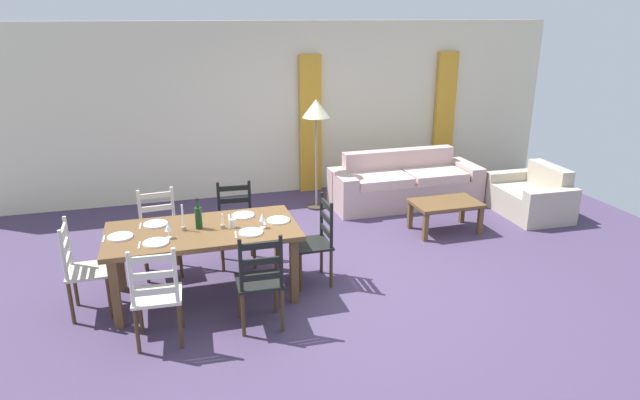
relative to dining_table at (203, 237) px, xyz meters
name	(u,v)px	position (x,y,z in m)	size (l,w,h in m)	color
ground_plane	(337,278)	(1.43, 0.02, -0.67)	(9.60, 9.60, 0.02)	#443654
wall_far	(273,110)	(1.43, 3.32, 0.69)	(9.60, 0.16, 2.70)	beige
curtain_panel_left	(310,125)	(2.00, 3.18, 0.44)	(0.35, 0.08, 2.20)	gold
curtain_panel_right	(444,117)	(4.40, 3.18, 0.44)	(0.35, 0.08, 2.20)	gold
dining_table	(203,237)	(0.00, 0.00, 0.00)	(1.90, 0.96, 0.75)	brown
dining_chair_near_left	(157,296)	(-0.47, -0.77, -0.19)	(0.44, 0.42, 0.96)	beige
dining_chair_near_right	(260,281)	(0.44, -0.75, -0.19)	(0.43, 0.41, 0.96)	black
dining_chair_far_left	(160,233)	(-0.43, 0.71, -0.19)	(0.45, 0.43, 0.96)	beige
dining_chair_far_right	(236,224)	(0.43, 0.74, -0.19)	(0.45, 0.43, 0.96)	black
dining_chair_head_west	(82,269)	(-1.15, -0.02, -0.19)	(0.41, 0.43, 0.96)	beige
dining_chair_head_east	(316,241)	(1.18, 0.00, -0.19)	(0.40, 0.42, 0.96)	black
dinner_plate_near_left	(156,243)	(-0.45, -0.25, 0.10)	(0.24, 0.24, 0.02)	white
fork_near_left	(139,245)	(-0.60, -0.25, 0.09)	(0.02, 0.17, 0.01)	silver
dinner_plate_near_right	(251,232)	(0.45, -0.25, 0.10)	(0.24, 0.24, 0.02)	white
fork_near_right	(236,235)	(0.30, -0.25, 0.09)	(0.02, 0.17, 0.01)	silver
dinner_plate_far_left	(156,224)	(-0.45, 0.25, 0.10)	(0.24, 0.24, 0.02)	white
fork_far_left	(140,226)	(-0.60, 0.25, 0.09)	(0.02, 0.17, 0.01)	silver
dinner_plate_far_right	(243,215)	(0.45, 0.25, 0.10)	(0.24, 0.24, 0.02)	white
fork_far_right	(229,217)	(0.30, 0.25, 0.09)	(0.02, 0.17, 0.01)	silver
dinner_plate_head_west	(120,237)	(-0.78, 0.00, 0.10)	(0.24, 0.24, 0.02)	white
fork_head_west	(104,239)	(-0.93, 0.00, 0.09)	(0.02, 0.17, 0.01)	silver
dinner_plate_head_east	(278,220)	(0.78, 0.00, 0.10)	(0.24, 0.24, 0.02)	white
fork_head_east	(264,222)	(0.63, 0.00, 0.09)	(0.02, 0.17, 0.01)	silver
wine_bottle	(198,217)	(-0.03, 0.03, 0.20)	(0.07, 0.07, 0.32)	#143819
wine_glass_near_left	(168,227)	(-0.33, -0.15, 0.20)	(0.06, 0.06, 0.16)	white
wine_glass_near_right	(262,218)	(0.59, -0.14, 0.20)	(0.06, 0.06, 0.16)	white
coffee_cup_primary	(232,223)	(0.30, -0.04, 0.13)	(0.07, 0.07, 0.09)	silver
candle_tall	(183,223)	(-0.18, 0.02, 0.16)	(0.05, 0.05, 0.27)	#998C66
candle_short	(223,225)	(0.20, -0.04, 0.13)	(0.05, 0.05, 0.15)	#998C66
couch	(404,185)	(3.20, 2.13, -0.37)	(2.28, 0.81, 0.80)	#BB9C95
coffee_table	(446,206)	(3.25, 0.91, -0.31)	(0.90, 0.56, 0.42)	brown
armchair_upholstered	(533,198)	(4.82, 1.16, -0.41)	(0.84, 1.19, 0.72)	#B2A792
standing_lamp	(316,115)	(1.85, 2.31, 0.75)	(0.40, 0.40, 1.64)	#332D28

